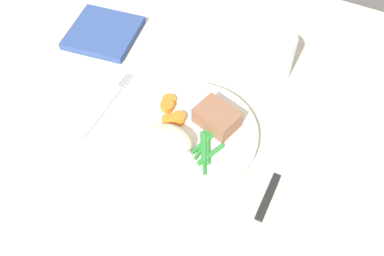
# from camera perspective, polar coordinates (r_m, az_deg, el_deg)

# --- Properties ---
(dining_table) EXTENTS (1.20, 0.90, 0.02)m
(dining_table) POSITION_cam_1_polar(r_m,az_deg,el_deg) (0.83, 2.41, -0.31)
(dining_table) COLOR beige
(dining_table) RESTS_ON ground
(dinner_plate) EXTENTS (0.23, 0.23, 0.02)m
(dinner_plate) POSITION_cam_1_polar(r_m,az_deg,el_deg) (0.80, 0.00, -0.77)
(dinner_plate) COLOR white
(dinner_plate) RESTS_ON dining_table
(meat_portion) EXTENTS (0.08, 0.07, 0.03)m
(meat_portion) POSITION_cam_1_polar(r_m,az_deg,el_deg) (0.79, 3.17, 1.43)
(meat_portion) COLOR #936047
(meat_portion) RESTS_ON dinner_plate
(mashed_potatoes) EXTENTS (0.08, 0.05, 0.04)m
(mashed_potatoes) POSITION_cam_1_polar(r_m,az_deg,el_deg) (0.76, -2.76, -1.36)
(mashed_potatoes) COLOR beige
(mashed_potatoes) RESTS_ON dinner_plate
(carrot_slices) EXTENTS (0.06, 0.06, 0.01)m
(carrot_slices) POSITION_cam_1_polar(r_m,az_deg,el_deg) (0.81, -2.50, 1.89)
(carrot_slices) COLOR orange
(carrot_slices) RESTS_ON dinner_plate
(green_beans) EXTENTS (0.05, 0.10, 0.01)m
(green_beans) POSITION_cam_1_polar(r_m,az_deg,el_deg) (0.77, 1.76, -2.38)
(green_beans) COLOR #2D8C38
(green_beans) RESTS_ON dinner_plate
(fork) EXTENTS (0.01, 0.17, 0.00)m
(fork) POSITION_cam_1_polar(r_m,az_deg,el_deg) (0.86, -10.50, 2.91)
(fork) COLOR silver
(fork) RESTS_ON dining_table
(knife) EXTENTS (0.02, 0.20, 0.01)m
(knife) POSITION_cam_1_polar(r_m,az_deg,el_deg) (0.78, 10.74, -5.34)
(knife) COLOR black
(knife) RESTS_ON dining_table
(water_glass) EXTENTS (0.07, 0.07, 0.09)m
(water_glass) POSITION_cam_1_polar(r_m,az_deg,el_deg) (0.89, 10.22, 8.63)
(water_glass) COLOR silver
(water_glass) RESTS_ON dining_table
(napkin) EXTENTS (0.15, 0.15, 0.02)m
(napkin) POSITION_cam_1_polar(r_m,az_deg,el_deg) (0.99, -10.96, 11.54)
(napkin) COLOR #334C8C
(napkin) RESTS_ON dining_table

